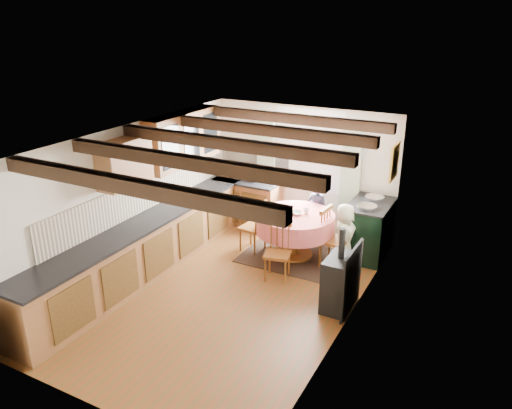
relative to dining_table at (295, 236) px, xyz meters
The scene contains 41 objects.
floor 1.61m from the dining_table, 104.16° to the right, with size 3.60×5.50×0.00m, color brown.
ceiling 2.54m from the dining_table, 104.16° to the right, with size 3.60×5.50×0.00m, color white.
wall_back 1.52m from the dining_table, 107.15° to the left, with size 3.60×0.00×2.40m, color silver.
wall_front 4.35m from the dining_table, 95.12° to the right, with size 3.60×0.00×2.40m, color silver.
wall_left 2.77m from the dining_table, 145.26° to the right, with size 0.00×5.50×2.40m, color silver.
wall_right 2.22m from the dining_table, 46.85° to the right, with size 0.00×5.50×2.40m, color silver.
beam_a 4.02m from the dining_table, 96.20° to the right, with size 3.60×0.16×0.16m, color black.
beam_b 3.18m from the dining_table, 98.64° to the right, with size 3.60×0.16×0.16m, color black.
beam_c 2.47m from the dining_table, 104.16° to the right, with size 3.60×0.16×0.16m, color black.
beam_d 2.01m from the dining_table, 126.65° to the right, with size 3.60×0.16×0.16m, color black.
beam_e 2.01m from the dining_table, 128.08° to the left, with size 3.60×0.16×0.16m, color black.
splash_left 2.60m from the dining_table, 150.70° to the right, with size 0.02×4.50×0.55m, color beige.
splash_back 2.01m from the dining_table, 138.62° to the left, with size 1.40×0.02×0.55m, color beige.
base_cabinet_left 2.41m from the dining_table, 141.20° to the right, with size 0.60×5.30×0.88m, color brown.
base_cabinet_back 1.71m from the dining_table, 146.80° to the left, with size 1.30×0.60×0.88m, color brown.
worktop_left 2.45m from the dining_table, 140.90° to the right, with size 0.64×5.30×0.04m, color black.
worktop_back 1.77m from the dining_table, 147.36° to the left, with size 1.30×0.64×0.04m, color black.
wall_cabinet_glass 2.56m from the dining_table, behind, with size 0.34×1.80×0.90m, color brown.
wall_cabinet_solid 3.10m from the dining_table, 137.97° to the right, with size 0.34×0.90×0.70m, color brown.
window_frame 1.73m from the dining_table, 102.98° to the left, with size 1.34×0.03×1.54m, color white.
window_pane 1.74m from the dining_table, 102.93° to the left, with size 1.20×0.01×1.40m, color white.
curtain_left 1.75m from the dining_table, 134.86° to the left, with size 0.35×0.10×2.10m, color beige.
curtain_right 1.45m from the dining_table, 63.44° to the left, with size 0.35×0.10×2.10m, color beige.
curtain_rod 2.15m from the dining_table, 103.91° to the left, with size 0.03×0.03×2.00m, color black.
wall_picture 2.06m from the dining_table, 29.55° to the left, with size 0.04×0.50×0.60m, color gold.
wall_plate 1.89m from the dining_table, 61.03° to the left, with size 0.30×0.30×0.02m, color silver.
rug 0.40m from the dining_table, ahead, with size 1.74×1.35×0.01m, color #39261E.
dining_table is the anchor object (origin of this frame).
chair_near 0.83m from the dining_table, 85.93° to the right, with size 0.40×0.41×0.92m, color #904A19, non-canonical shape.
chair_left 0.78m from the dining_table, behind, with size 0.40×0.42×0.94m, color #904A19, non-canonical shape.
chair_right 0.72m from the dining_table, ahead, with size 0.44×0.46×1.02m, color #904A19, non-canonical shape.
aga_range 1.29m from the dining_table, 32.07° to the left, with size 0.69×1.06×0.98m, color black, non-canonical shape.
cast_iron_stove 1.70m from the dining_table, 44.54° to the right, with size 0.37×0.62×1.24m, color black, non-canonical shape.
child_far 0.77m from the dining_table, 81.32° to the left, with size 0.43×0.28×1.18m, color #282D3F.
child_right 0.87m from the dining_table, ahead, with size 0.54×0.35×1.10m, color beige.
bowl_a 0.43m from the dining_table, 22.60° to the right, with size 0.19×0.19×0.05m, color silver.
bowl_b 0.62m from the dining_table, 82.98° to the right, with size 0.20×0.20×0.06m, color silver.
cup 0.48m from the dining_table, 32.54° to the left, with size 0.10×0.10×0.10m, color silver.
canister_tall 1.99m from the dining_table, 151.07° to the left, with size 0.14×0.14×0.25m, color #262628.
canister_wide 1.69m from the dining_table, 144.30° to the left, with size 0.18×0.18×0.20m, color #262628.
canister_slim 1.64m from the dining_table, 142.09° to the left, with size 0.09×0.09×0.26m, color #262628.
Camera 1 is at (3.41, -5.69, 3.98)m, focal length 34.93 mm.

